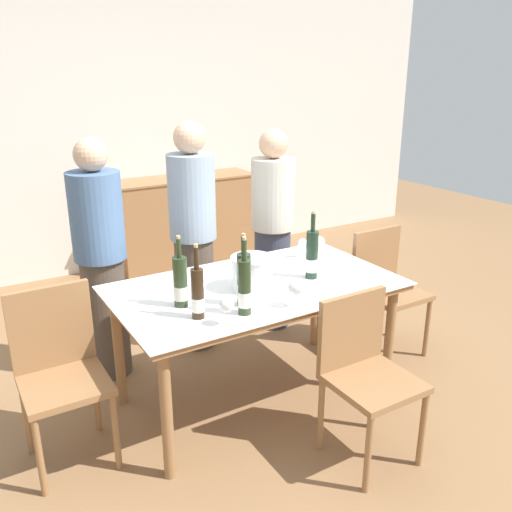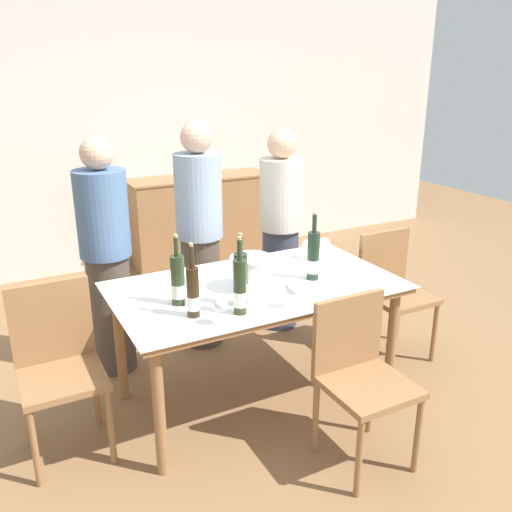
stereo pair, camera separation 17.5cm
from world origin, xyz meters
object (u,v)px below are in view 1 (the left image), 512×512
(wine_glass_0, at_px, (303,245))
(wine_glass_1, at_px, (295,288))
(wine_bottle_0, at_px, (245,288))
(chair_near_front, at_px, (364,365))
(dining_table, at_px, (256,296))
(person_host, at_px, (101,263))
(person_guest_left, at_px, (193,239))
(wine_glass_2, at_px, (319,243))
(chair_left_end, at_px, (59,364))
(wine_bottle_1, at_px, (198,294))
(wine_glass_3, at_px, (227,306))
(ice_bucket, at_px, (252,272))
(sideboard_cabinet, at_px, (185,220))
(wine_bottle_4, at_px, (180,283))
(wine_bottle_3, at_px, (244,281))
(wine_bottle_2, at_px, (312,256))
(person_guest_right, at_px, (273,232))
(chair_right_end, at_px, (385,282))

(wine_glass_0, xyz_separation_m, wine_glass_1, (-0.50, -0.63, 0.02))
(wine_bottle_0, distance_m, chair_near_front, 0.74)
(dining_table, bearing_deg, person_host, 131.72)
(wine_bottle_0, distance_m, person_guest_left, 1.18)
(wine_glass_2, relative_size, chair_left_end, 0.15)
(wine_bottle_1, distance_m, wine_glass_3, 0.18)
(dining_table, relative_size, chair_near_front, 1.90)
(wine_bottle_0, xyz_separation_m, wine_glass_1, (0.27, -0.06, -0.04))
(wine_bottle_0, xyz_separation_m, wine_glass_2, (0.90, 0.54, -0.05))
(wine_bottle_0, bearing_deg, person_host, 112.01)
(wine_bottle_1, height_order, chair_near_front, wine_bottle_1)
(wine_glass_1, relative_size, person_guest_left, 0.09)
(ice_bucket, bearing_deg, person_guest_left, 87.44)
(sideboard_cabinet, distance_m, wine_glass_2, 2.38)
(wine_bottle_4, bearing_deg, sideboard_cabinet, 65.80)
(wine_bottle_3, bearing_deg, wine_bottle_2, 13.99)
(wine_bottle_2, xyz_separation_m, person_host, (-1.04, 0.85, -0.11))
(wine_bottle_0, distance_m, wine_bottle_4, 0.36)
(wine_bottle_2, bearing_deg, person_guest_right, 71.55)
(wine_bottle_4, distance_m, chair_near_front, 1.05)
(sideboard_cabinet, xyz_separation_m, person_guest_right, (-0.03, -1.75, 0.32))
(wine_glass_2, bearing_deg, chair_left_end, -175.14)
(wine_bottle_4, height_order, wine_glass_3, wine_bottle_4)
(wine_bottle_4, distance_m, chair_right_end, 1.68)
(person_host, bearing_deg, person_guest_left, 5.48)
(wine_bottle_0, distance_m, wine_bottle_1, 0.24)
(wine_bottle_4, bearing_deg, wine_bottle_0, -47.23)
(wine_bottle_2, height_order, person_host, person_host)
(wine_bottle_1, bearing_deg, wine_glass_2, 22.44)
(wine_bottle_2, bearing_deg, wine_glass_3, -157.64)
(wine_glass_2, height_order, person_host, person_host)
(sideboard_cabinet, height_order, wine_bottle_0, wine_bottle_0)
(wine_bottle_0, bearing_deg, wine_glass_0, 36.18)
(wine_glass_2, xyz_separation_m, chair_right_end, (0.49, -0.15, -0.34))
(wine_glass_2, bearing_deg, wine_glass_0, 169.39)
(wine_bottle_0, height_order, wine_bottle_3, wine_bottle_0)
(sideboard_cabinet, distance_m, ice_bucket, 2.75)
(wine_bottle_3, relative_size, wine_bottle_4, 1.02)
(wine_glass_1, bearing_deg, person_guest_right, 62.33)
(wine_bottle_1, height_order, chair_right_end, wine_bottle_1)
(sideboard_cabinet, height_order, wine_bottle_4, wine_bottle_4)
(chair_left_end, bearing_deg, sideboard_cabinet, 53.95)
(wine_bottle_0, distance_m, chair_right_end, 1.49)
(chair_near_front, bearing_deg, dining_table, 107.73)
(wine_bottle_4, relative_size, person_host, 0.25)
(chair_near_front, xyz_separation_m, chair_left_end, (-1.36, 0.80, 0.02))
(wine_bottle_1, relative_size, chair_right_end, 0.44)
(wine_glass_1, relative_size, wine_glass_3, 1.03)
(sideboard_cabinet, xyz_separation_m, wine_bottle_3, (-0.89, -2.79, 0.45))
(wine_bottle_1, distance_m, wine_bottle_2, 0.84)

